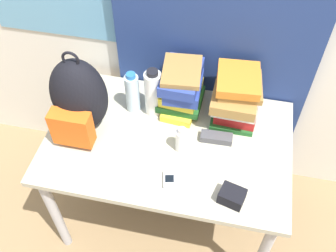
% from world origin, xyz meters
% --- Properties ---
extents(desk, '(1.16, 0.74, 0.70)m').
position_xyz_m(desk, '(0.00, 0.37, 0.62)').
color(desk, '#B7B299').
rests_on(desk, ground_plane).
extents(backpack, '(0.26, 0.28, 0.45)m').
position_xyz_m(backpack, '(-0.42, 0.37, 0.89)').
color(backpack, black).
rests_on(backpack, desk).
extents(book_stack_left, '(0.22, 0.27, 0.27)m').
position_xyz_m(book_stack_left, '(0.02, 0.59, 0.84)').
color(book_stack_left, yellow).
rests_on(book_stack_left, desk).
extents(book_stack_center, '(0.23, 0.28, 0.26)m').
position_xyz_m(book_stack_center, '(0.29, 0.59, 0.83)').
color(book_stack_center, '#1E5623').
rests_on(book_stack_center, desk).
extents(water_bottle, '(0.07, 0.07, 0.24)m').
position_xyz_m(water_bottle, '(-0.21, 0.53, 0.81)').
color(water_bottle, silver).
rests_on(water_bottle, desk).
extents(sports_bottle, '(0.08, 0.08, 0.27)m').
position_xyz_m(sports_bottle, '(-0.11, 0.54, 0.83)').
color(sports_bottle, white).
rests_on(sports_bottle, desk).
extents(sunscreen_bottle, '(0.06, 0.06, 0.14)m').
position_xyz_m(sunscreen_bottle, '(0.07, 0.33, 0.77)').
color(sunscreen_bottle, white).
rests_on(sunscreen_bottle, desk).
extents(cell_phone, '(0.07, 0.09, 0.02)m').
position_xyz_m(cell_phone, '(0.05, 0.15, 0.71)').
color(cell_phone, '#B7BCC6').
rests_on(cell_phone, desk).
extents(sunglasses_case, '(0.15, 0.06, 0.04)m').
position_xyz_m(sunglasses_case, '(0.22, 0.42, 0.72)').
color(sunglasses_case, '#47474C').
rests_on(sunglasses_case, desk).
extents(camera_pouch, '(0.12, 0.11, 0.06)m').
position_xyz_m(camera_pouch, '(0.33, 0.11, 0.73)').
color(camera_pouch, black).
rests_on(camera_pouch, desk).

